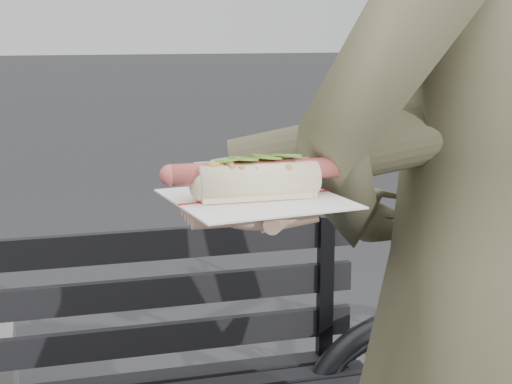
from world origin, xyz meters
TOP-DOWN VIEW (x-y plane):
  - person at (0.48, 0.01)m, footprint 0.82×0.68m
  - held_hotdog at (0.28, -0.04)m, footprint 0.62×0.32m

SIDE VIEW (x-z plane):
  - person at x=0.48m, z-range 0.00..1.92m
  - held_hotdog at x=0.28m, z-range 1.13..1.33m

